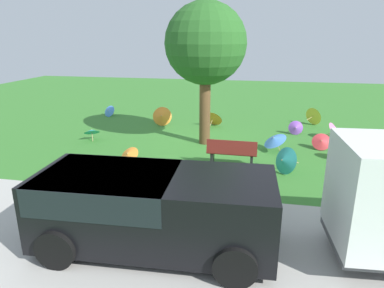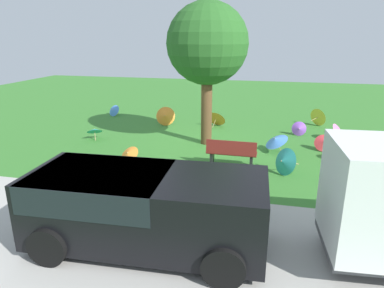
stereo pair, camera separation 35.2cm
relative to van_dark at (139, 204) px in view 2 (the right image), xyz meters
The scene contains 17 objects.
ground 7.11m from the van_dark, 89.27° to the right, with size 40.00×40.00×0.00m, color #387A2D.
road_strip 0.92m from the van_dark, 58.41° to the right, with size 40.00×4.44×0.01m, color #B2AFA8.
van_dark is the anchor object (origin of this frame).
park_bench 4.94m from the van_dark, 104.99° to the right, with size 1.61×0.51×0.90m.
shade_tree 7.61m from the van_dark, 90.12° to the right, with size 2.98×2.98×5.28m.
parasol_orange_0 9.83m from the van_dark, 89.89° to the right, with size 1.02×0.91×0.82m.
parasol_yellow_0 7.83m from the van_dark, 128.20° to the right, with size 0.71×0.70×0.53m.
parasol_pink_0 10.11m from the van_dark, 120.90° to the right, with size 0.82×0.93×0.72m.
parasol_blue_0 7.07m from the van_dark, 112.14° to the right, with size 1.12×1.13×0.76m.
parasol_yellow_2 11.95m from the van_dark, 112.91° to the right, with size 0.84×0.84×0.85m.
parasol_orange_2 9.73m from the van_dark, 75.80° to the right, with size 0.96×0.94×0.90m.
parasol_teal_0 5.31m from the van_dark, 123.12° to the right, with size 0.93×0.92×0.86m.
parasol_orange_3 4.72m from the van_dark, 64.23° to the right, with size 0.84×0.80×0.63m.
parasol_teal_1 7.99m from the van_dark, 55.55° to the right, with size 0.83×0.83×0.58m.
parasol_red_1 8.36m from the van_dark, 121.74° to the right, with size 0.75×0.71×0.63m.
parasol_purple_0 9.71m from the van_dark, 112.00° to the right, with size 0.62×0.52×0.62m.
parasol_blue_2 12.11m from the van_dark, 62.25° to the right, with size 0.75×0.66×0.61m.
Camera 2 is at (-2.49, 12.80, 4.09)m, focal length 32.39 mm.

